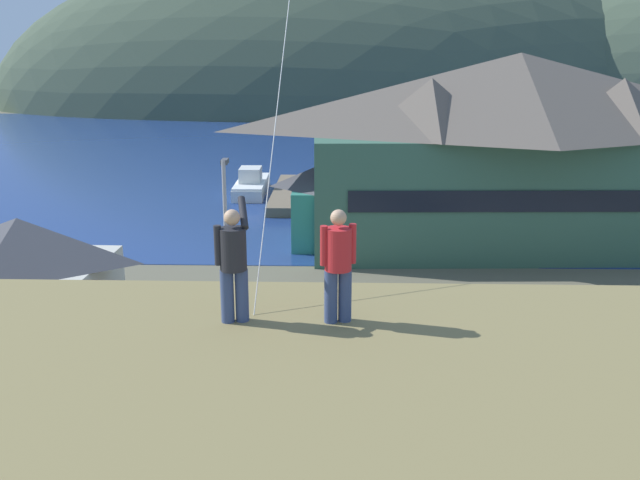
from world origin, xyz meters
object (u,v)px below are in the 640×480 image
parking_light_pole (226,228)px  wharf_dock (295,194)px  parked_car_mid_row_center (41,401)px  parked_car_lone_by_shed (236,415)px  parked_car_front_row_silver (498,330)px  person_kite_flyer (233,261)px  person_companion (338,262)px  parked_car_mid_row_near (497,432)px  parked_car_back_row_left (190,327)px  storage_shed_waterside (339,199)px  storage_shed_near_lot (24,282)px  harbor_lodge (515,146)px  moored_boat_wharfside (251,185)px

parking_light_pole → wharf_dock: bearing=87.2°
parked_car_mid_row_center → parked_car_lone_by_shed: same height
parked_car_front_row_silver → person_kite_flyer: bearing=-117.2°
person_kite_flyer → person_companion: (1.56, 0.03, -0.02)m
wharf_dock → parked_car_lone_by_shed: size_ratio=2.91×
parking_light_pole → parked_car_mid_row_near: bearing=-49.7°
wharf_dock → person_companion: (3.49, -42.13, 7.72)m
parked_car_mid_row_near → parking_light_pole: bearing=130.3°
parked_car_back_row_left → person_companion: bearing=-68.7°
parked_car_back_row_left → parked_car_lone_by_shed: bearing=-67.4°
storage_shed_waterside → wharf_dock: storage_shed_waterside is taller
parked_car_mid_row_near → parked_car_back_row_left: (-9.88, 7.09, 0.00)m
storage_shed_near_lot → parked_car_front_row_silver: 17.75m
storage_shed_waterside → person_companion: size_ratio=3.33×
storage_shed_waterside → parked_car_back_row_left: bearing=-109.4°
parked_car_front_row_silver → parked_car_back_row_left: bearing=-179.8°
parked_car_mid_row_center → parked_car_front_row_silver: bearing=21.6°
parked_car_lone_by_shed → person_kite_flyer: person_kite_flyer is taller
harbor_lodge → storage_shed_near_lot: (-21.62, -15.23, -3.11)m
harbor_lodge → parked_car_back_row_left: bearing=-134.5°
storage_shed_waterside → parked_car_back_row_left: 16.54m
parked_car_mid_row_near → parking_light_pole: size_ratio=0.65×
harbor_lodge → wharf_dock: (-13.27, 12.23, -5.41)m
harbor_lodge → parked_car_mid_row_center: bearing=-131.0°
parked_car_mid_row_near → parked_car_front_row_silver: same height
parked_car_lone_by_shed → person_kite_flyer: 10.68m
moored_boat_wharfside → parked_car_lone_by_shed: moored_boat_wharfside is taller
wharf_dock → parking_light_pole: parking_light_pole is taller
storage_shed_near_lot → parked_car_mid_row_near: 17.87m
storage_shed_near_lot → parked_car_mid_row_center: 7.04m
person_kite_flyer → moored_boat_wharfside: bearing=97.1°
parked_car_lone_by_shed → parking_light_pole: 10.48m
storage_shed_waterside → person_companion: bearing=-89.8°
person_companion → wharf_dock: bearing=94.7°
parked_car_mid_row_center → person_kite_flyer: size_ratio=2.28×
harbor_lodge → storage_shed_waterside: size_ratio=4.20×
parked_car_mid_row_near → parking_light_pole: (-9.00, 10.60, 2.90)m
parked_car_front_row_silver → person_kite_flyer: 17.62m
harbor_lodge → person_kite_flyer: (-11.34, -29.94, 2.33)m
parked_car_mid_row_center → person_companion: size_ratio=2.44×
harbor_lodge → person_kite_flyer: size_ratio=13.12×
parked_car_mid_row_center → parked_car_mid_row_near: bearing=-5.8°
person_companion → moored_boat_wharfside: bearing=99.1°
parked_car_front_row_silver → parking_light_pole: parking_light_pole is taller
storage_shed_waterside → parked_car_front_row_silver: size_ratio=1.36×
moored_boat_wharfside → storage_shed_near_lot: bearing=-99.5°
storage_shed_near_lot → moored_boat_wharfside: size_ratio=0.92×
storage_shed_near_lot → moored_boat_wharfside: 29.52m
parked_car_back_row_left → parked_car_mid_row_center: 6.61m
wharf_dock → parked_car_back_row_left: size_ratio=2.92×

